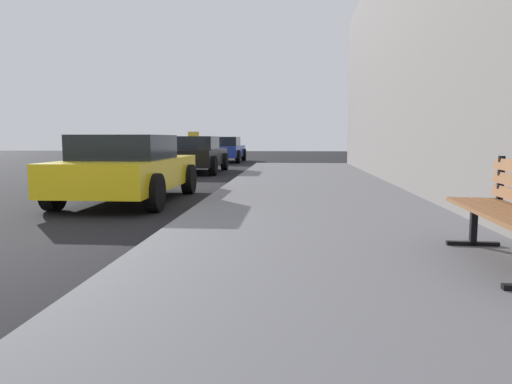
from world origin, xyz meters
name	(u,v)px	position (x,y,z in m)	size (l,w,h in m)	color
sidewalk	(340,256)	(4.00, 0.00, 0.07)	(4.00, 32.00, 0.15)	slate
car_yellow	(129,168)	(0.42, 4.34, 0.64)	(1.95, 4.09, 1.27)	yellow
car_black	(195,154)	(0.10, 12.11, 0.65)	(1.96, 4.09, 1.43)	black
car_blue	(223,149)	(0.03, 19.60, 0.65)	(2.01, 4.33, 1.27)	#233899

